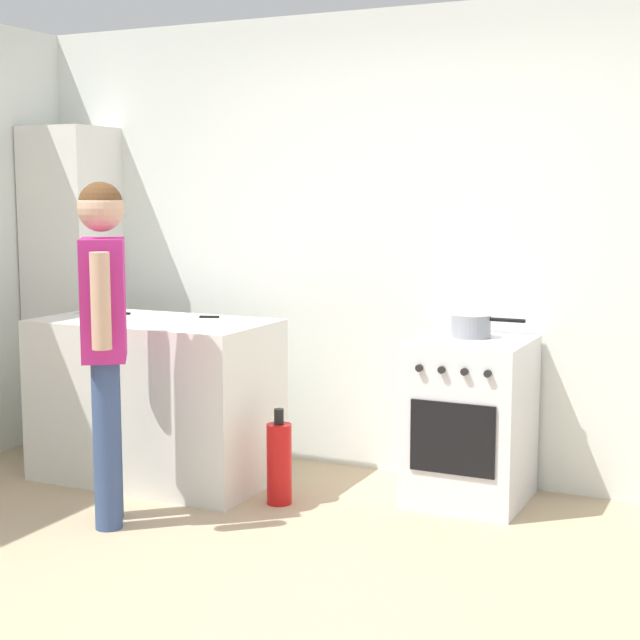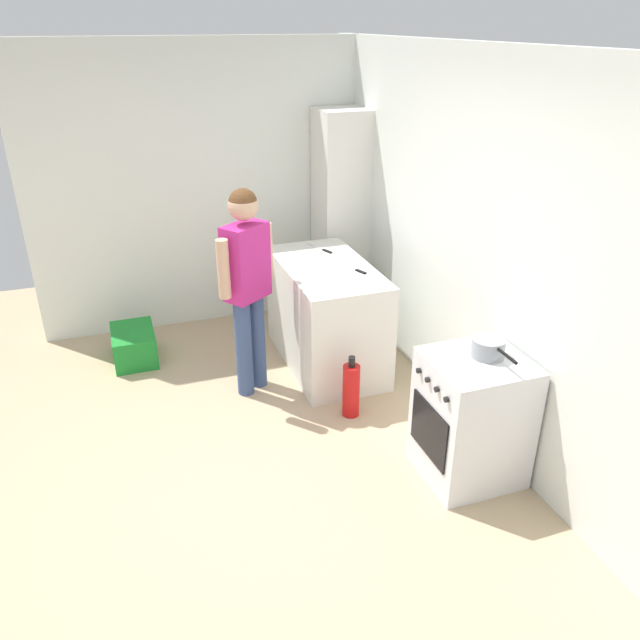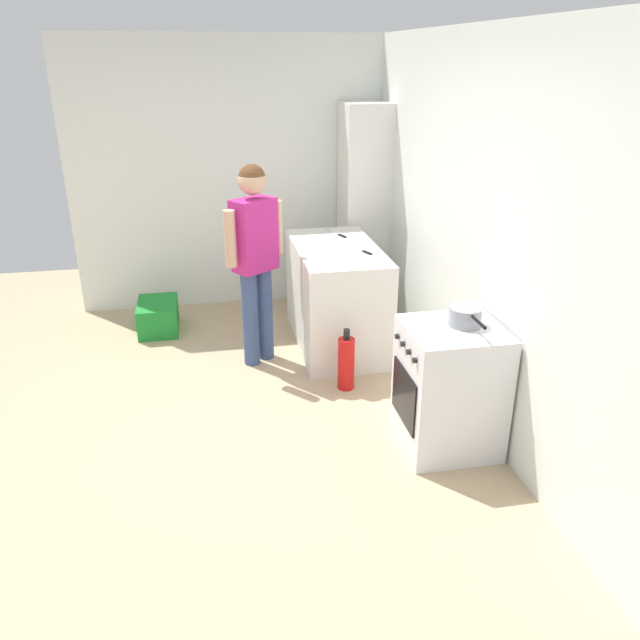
{
  "view_description": "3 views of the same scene",
  "coord_description": "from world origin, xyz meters",
  "px_view_note": "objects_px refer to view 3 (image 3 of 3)",
  "views": [
    {
      "loc": [
        1.78,
        -3.24,
        1.61
      ],
      "look_at": [
        -0.11,
        0.72,
        1.03
      ],
      "focal_mm": 55.0,
      "sensor_mm": 36.0,
      "label": 1
    },
    {
      "loc": [
        3.16,
        -0.43,
        2.73
      ],
      "look_at": [
        -0.29,
        0.77,
        0.96
      ],
      "focal_mm": 35.0,
      "sensor_mm": 36.0,
      "label": 2
    },
    {
      "loc": [
        3.66,
        0.09,
        2.41
      ],
      "look_at": [
        -0.01,
        0.8,
        0.82
      ],
      "focal_mm": 35.0,
      "sensor_mm": 36.0,
      "label": 3
    }
  ],
  "objects_px": {
    "pot": "(465,316)",
    "person": "(255,249)",
    "knife_paring": "(365,252)",
    "larder_cabinet": "(364,208)",
    "knife_carving": "(336,234)",
    "oven_left": "(449,388)",
    "recycling_crate_lower": "(158,316)",
    "fire_extinguisher": "(346,363)"
  },
  "relations": [
    {
      "from": "pot",
      "to": "knife_carving",
      "type": "relative_size",
      "value": 1.21
    },
    {
      "from": "recycling_crate_lower",
      "to": "larder_cabinet",
      "type": "relative_size",
      "value": 0.26
    },
    {
      "from": "knife_carving",
      "to": "recycling_crate_lower",
      "type": "xyz_separation_m",
      "value": [
        -0.19,
        -1.67,
        -0.76
      ]
    },
    {
      "from": "fire_extinguisher",
      "to": "recycling_crate_lower",
      "type": "xyz_separation_m",
      "value": [
        -1.42,
        -1.48,
        -0.08
      ]
    },
    {
      "from": "oven_left",
      "to": "knife_carving",
      "type": "xyz_separation_m",
      "value": [
        -2.1,
        -0.29,
        0.48
      ]
    },
    {
      "from": "knife_paring",
      "to": "pot",
      "type": "bearing_deg",
      "value": 9.92
    },
    {
      "from": "larder_cabinet",
      "to": "person",
      "type": "bearing_deg",
      "value": -45.65
    },
    {
      "from": "knife_paring",
      "to": "larder_cabinet",
      "type": "xyz_separation_m",
      "value": [
        -1.15,
        0.28,
        0.09
      ]
    },
    {
      "from": "recycling_crate_lower",
      "to": "larder_cabinet",
      "type": "xyz_separation_m",
      "value": [
        -0.36,
        2.06,
        0.86
      ]
    },
    {
      "from": "pot",
      "to": "person",
      "type": "distance_m",
      "value": 1.87
    },
    {
      "from": "knife_carving",
      "to": "person",
      "type": "height_order",
      "value": "person"
    },
    {
      "from": "oven_left",
      "to": "pot",
      "type": "xyz_separation_m",
      "value": [
        -0.03,
        0.07,
        0.48
      ]
    },
    {
      "from": "knife_paring",
      "to": "fire_extinguisher",
      "type": "height_order",
      "value": "knife_paring"
    },
    {
      "from": "knife_paring",
      "to": "person",
      "type": "bearing_deg",
      "value": -88.88
    },
    {
      "from": "pot",
      "to": "fire_extinguisher",
      "type": "distance_m",
      "value": 1.22
    },
    {
      "from": "oven_left",
      "to": "fire_extinguisher",
      "type": "bearing_deg",
      "value": -151.22
    },
    {
      "from": "recycling_crate_lower",
      "to": "knife_paring",
      "type": "bearing_deg",
      "value": 65.98
    },
    {
      "from": "oven_left",
      "to": "knife_paring",
      "type": "bearing_deg",
      "value": -173.05
    },
    {
      "from": "oven_left",
      "to": "pot",
      "type": "distance_m",
      "value": 0.49
    },
    {
      "from": "pot",
      "to": "recycling_crate_lower",
      "type": "xyz_separation_m",
      "value": [
        -2.26,
        -2.04,
        -0.77
      ]
    },
    {
      "from": "knife_paring",
      "to": "fire_extinguisher",
      "type": "bearing_deg",
      "value": -25.15
    },
    {
      "from": "knife_carving",
      "to": "knife_paring",
      "type": "bearing_deg",
      "value": 10.38
    },
    {
      "from": "oven_left",
      "to": "knife_paring",
      "type": "xyz_separation_m",
      "value": [
        -1.5,
        -0.18,
        0.48
      ]
    },
    {
      "from": "pot",
      "to": "knife_carving",
      "type": "xyz_separation_m",
      "value": [
        -2.07,
        -0.37,
        -0.01
      ]
    },
    {
      "from": "knife_carving",
      "to": "person",
      "type": "xyz_separation_m",
      "value": [
        0.62,
        -0.8,
        0.08
      ]
    },
    {
      "from": "knife_paring",
      "to": "recycling_crate_lower",
      "type": "distance_m",
      "value": 2.09
    },
    {
      "from": "pot",
      "to": "fire_extinguisher",
      "type": "height_order",
      "value": "pot"
    },
    {
      "from": "person",
      "to": "larder_cabinet",
      "type": "relative_size",
      "value": 0.83
    },
    {
      "from": "knife_carving",
      "to": "larder_cabinet",
      "type": "xyz_separation_m",
      "value": [
        -0.55,
        0.4,
        0.1
      ]
    },
    {
      "from": "knife_paring",
      "to": "fire_extinguisher",
      "type": "relative_size",
      "value": 0.41
    },
    {
      "from": "pot",
      "to": "larder_cabinet",
      "type": "height_order",
      "value": "larder_cabinet"
    },
    {
      "from": "oven_left",
      "to": "person",
      "type": "bearing_deg",
      "value": -143.54
    },
    {
      "from": "person",
      "to": "pot",
      "type": "bearing_deg",
      "value": 38.8
    },
    {
      "from": "knife_carving",
      "to": "fire_extinguisher",
      "type": "height_order",
      "value": "knife_carving"
    },
    {
      "from": "person",
      "to": "recycling_crate_lower",
      "type": "distance_m",
      "value": 1.46
    },
    {
      "from": "knife_paring",
      "to": "knife_carving",
      "type": "relative_size",
      "value": 0.64
    },
    {
      "from": "larder_cabinet",
      "to": "knife_carving",
      "type": "bearing_deg",
      "value": -35.83
    },
    {
      "from": "knife_carving",
      "to": "recycling_crate_lower",
      "type": "bearing_deg",
      "value": -96.47
    },
    {
      "from": "person",
      "to": "knife_carving",
      "type": "bearing_deg",
      "value": 127.83
    },
    {
      "from": "knife_paring",
      "to": "larder_cabinet",
      "type": "relative_size",
      "value": 0.1
    },
    {
      "from": "oven_left",
      "to": "recycling_crate_lower",
      "type": "relative_size",
      "value": 1.63
    },
    {
      "from": "pot",
      "to": "person",
      "type": "xyz_separation_m",
      "value": [
        -1.45,
        -1.17,
        0.08
      ]
    }
  ]
}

